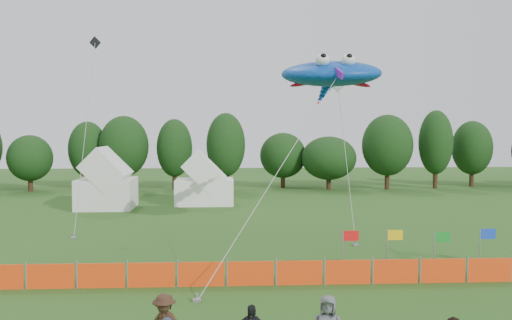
{
  "coord_description": "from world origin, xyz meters",
  "views": [
    {
      "loc": [
        -1.23,
        -15.56,
        6.33
      ],
      "look_at": [
        0.0,
        6.0,
        5.2
      ],
      "focal_mm": 40.0,
      "sensor_mm": 36.0,
      "label": 1
    }
  ],
  "objects": [
    {
      "name": "treeline",
      "position": [
        1.61,
        44.93,
        4.18
      ],
      "size": [
        104.57,
        8.78,
        8.36
      ],
      "color": "#382314",
      "rests_on": "ground"
    },
    {
      "name": "small_kite_white",
      "position": [
        5.95,
        18.85,
        7.22
      ],
      "size": [
        1.4,
        5.35,
        10.09
      ],
      "color": "white",
      "rests_on": "ground"
    },
    {
      "name": "barrier_fence",
      "position": [
        -0.15,
        7.32,
        0.5
      ],
      "size": [
        21.9,
        0.06,
        1.0
      ],
      "color": "#FB400D",
      "rests_on": "ground"
    },
    {
      "name": "flag_row",
      "position": [
        8.24,
        8.92,
        1.36
      ],
      "size": [
        8.73,
        0.67,
        2.25
      ],
      "color": "gray",
      "rests_on": "ground"
    },
    {
      "name": "stingray_kite",
      "position": [
        4.79,
        16.43,
        9.44
      ],
      "size": [
        10.3,
        18.33,
        10.48
      ],
      "color": "blue",
      "rests_on": "ground"
    },
    {
      "name": "tent_left",
      "position": [
        -10.69,
        30.99,
        2.0
      ],
      "size": [
        4.48,
        4.48,
        3.96
      ],
      "color": "white",
      "rests_on": "ground"
    },
    {
      "name": "small_kite_dark",
      "position": [
        -10.04,
        21.89,
        7.21
      ],
      "size": [
        0.85,
        6.96,
        12.81
      ],
      "color": "black",
      "rests_on": "ground"
    },
    {
      "name": "tent_right",
      "position": [
        -2.86,
        33.15,
        1.77
      ],
      "size": [
        4.98,
        3.98,
        3.51
      ],
      "color": "white",
      "rests_on": "ground"
    }
  ]
}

